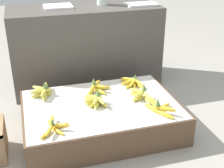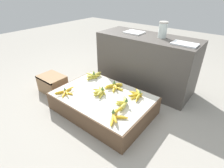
{
  "view_description": "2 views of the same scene",
  "coord_description": "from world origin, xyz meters",
  "px_view_note": "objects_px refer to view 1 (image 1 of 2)",
  "views": [
    {
      "loc": [
        -0.48,
        -1.93,
        1.34
      ],
      "look_at": [
        0.09,
        0.03,
        0.36
      ],
      "focal_mm": 50.0,
      "sensor_mm": 36.0,
      "label": 1
    },
    {
      "loc": [
        1.14,
        -1.27,
        1.35
      ],
      "look_at": [
        0.07,
        0.08,
        0.36
      ],
      "focal_mm": 28.0,
      "sensor_mm": 36.0,
      "label": 2
    }
  ],
  "objects_px": {
    "banana_bunch_back_midright": "(133,83)",
    "banana_bunch_middle_midright": "(141,95)",
    "banana_bunch_back_left": "(43,91)",
    "foam_tray_white": "(58,6)",
    "banana_bunch_back_midleft": "(97,87)",
    "banana_bunch_front_midright": "(159,108)",
    "banana_bunch_middle_midleft": "(96,100)",
    "banana_bunch_front_left": "(54,127)"
  },
  "relations": [
    {
      "from": "banana_bunch_middle_midleft",
      "to": "banana_bunch_back_midleft",
      "type": "relative_size",
      "value": 0.8
    },
    {
      "from": "banana_bunch_front_left",
      "to": "foam_tray_white",
      "type": "height_order",
      "value": "foam_tray_white"
    },
    {
      "from": "banana_bunch_front_left",
      "to": "banana_bunch_middle_midright",
      "type": "xyz_separation_m",
      "value": [
        0.67,
        0.23,
        0.01
      ]
    },
    {
      "from": "banana_bunch_middle_midright",
      "to": "banana_bunch_back_midright",
      "type": "distance_m",
      "value": 0.24
    },
    {
      "from": "banana_bunch_middle_midleft",
      "to": "banana_bunch_back_midleft",
      "type": "xyz_separation_m",
      "value": [
        0.06,
        0.2,
        0.0
      ]
    },
    {
      "from": "banana_bunch_middle_midright",
      "to": "foam_tray_white",
      "type": "xyz_separation_m",
      "value": [
        -0.46,
        0.89,
        0.5
      ]
    },
    {
      "from": "banana_bunch_middle_midright",
      "to": "banana_bunch_front_midright",
      "type": "bearing_deg",
      "value": -75.33
    },
    {
      "from": "banana_bunch_front_midright",
      "to": "banana_bunch_middle_midright",
      "type": "xyz_separation_m",
      "value": [
        -0.05,
        0.21,
        0.0
      ]
    },
    {
      "from": "banana_bunch_front_left",
      "to": "banana_bunch_back_left",
      "type": "distance_m",
      "value": 0.5
    },
    {
      "from": "banana_bunch_back_midleft",
      "to": "banana_bunch_middle_midleft",
      "type": "bearing_deg",
      "value": -105.44
    },
    {
      "from": "banana_bunch_front_left",
      "to": "banana_bunch_back_left",
      "type": "xyz_separation_m",
      "value": [
        -0.02,
        0.5,
        0.01
      ]
    },
    {
      "from": "banana_bunch_middle_midleft",
      "to": "banana_bunch_back_midleft",
      "type": "height_order",
      "value": "banana_bunch_middle_midleft"
    },
    {
      "from": "banana_bunch_middle_midright",
      "to": "foam_tray_white",
      "type": "bearing_deg",
      "value": 117.41
    },
    {
      "from": "banana_bunch_back_left",
      "to": "banana_bunch_back_midright",
      "type": "relative_size",
      "value": 1.09
    },
    {
      "from": "banana_bunch_back_midright",
      "to": "foam_tray_white",
      "type": "xyz_separation_m",
      "value": [
        -0.48,
        0.65,
        0.51
      ]
    },
    {
      "from": "banana_bunch_back_midright",
      "to": "foam_tray_white",
      "type": "relative_size",
      "value": 0.95
    },
    {
      "from": "banana_bunch_back_left",
      "to": "foam_tray_white",
      "type": "height_order",
      "value": "foam_tray_white"
    },
    {
      "from": "banana_bunch_middle_midright",
      "to": "banana_bunch_back_midright",
      "type": "relative_size",
      "value": 0.93
    },
    {
      "from": "banana_bunch_back_midleft",
      "to": "banana_bunch_back_left",
      "type": "bearing_deg",
      "value": 173.22
    },
    {
      "from": "banana_bunch_middle_midleft",
      "to": "banana_bunch_back_midright",
      "type": "height_order",
      "value": "banana_bunch_middle_midleft"
    },
    {
      "from": "banana_bunch_front_midright",
      "to": "banana_bunch_back_midright",
      "type": "bearing_deg",
      "value": 94.15
    },
    {
      "from": "banana_bunch_middle_midleft",
      "to": "banana_bunch_back_midright",
      "type": "bearing_deg",
      "value": 31.63
    },
    {
      "from": "banana_bunch_back_left",
      "to": "banana_bunch_back_midleft",
      "type": "height_order",
      "value": "banana_bunch_back_left"
    },
    {
      "from": "banana_bunch_back_midright",
      "to": "banana_bunch_middle_midright",
      "type": "bearing_deg",
      "value": -95.11
    },
    {
      "from": "banana_bunch_back_left",
      "to": "banana_bunch_back_midright",
      "type": "bearing_deg",
      "value": -2.28
    },
    {
      "from": "foam_tray_white",
      "to": "banana_bunch_back_midleft",
      "type": "bearing_deg",
      "value": -75.24
    },
    {
      "from": "banana_bunch_front_midright",
      "to": "banana_bunch_back_midleft",
      "type": "relative_size",
      "value": 1.25
    },
    {
      "from": "banana_bunch_front_midright",
      "to": "banana_bunch_back_midright",
      "type": "relative_size",
      "value": 1.19
    },
    {
      "from": "banana_bunch_front_midright",
      "to": "banana_bunch_back_left",
      "type": "xyz_separation_m",
      "value": [
        -0.75,
        0.48,
        0.0
      ]
    },
    {
      "from": "banana_bunch_front_midright",
      "to": "banana_bunch_middle_midright",
      "type": "distance_m",
      "value": 0.21
    },
    {
      "from": "banana_bunch_middle_midleft",
      "to": "banana_bunch_back_left",
      "type": "xyz_separation_m",
      "value": [
        -0.35,
        0.25,
        0.0
      ]
    },
    {
      "from": "banana_bunch_front_left",
      "to": "foam_tray_white",
      "type": "distance_m",
      "value": 1.25
    },
    {
      "from": "banana_bunch_back_left",
      "to": "banana_bunch_back_midright",
      "type": "xyz_separation_m",
      "value": [
        0.71,
        -0.03,
        -0.01
      ]
    },
    {
      "from": "banana_bunch_middle_midleft",
      "to": "banana_bunch_back_midright",
      "type": "distance_m",
      "value": 0.43
    },
    {
      "from": "banana_bunch_front_midright",
      "to": "banana_bunch_back_midleft",
      "type": "xyz_separation_m",
      "value": [
        -0.34,
        0.43,
        0.0
      ]
    },
    {
      "from": "banana_bunch_middle_midleft",
      "to": "foam_tray_white",
      "type": "distance_m",
      "value": 1.02
    },
    {
      "from": "banana_bunch_front_left",
      "to": "banana_bunch_middle_midright",
      "type": "distance_m",
      "value": 0.71
    },
    {
      "from": "banana_bunch_front_midright",
      "to": "banana_bunch_middle_midleft",
      "type": "distance_m",
      "value": 0.46
    },
    {
      "from": "banana_bunch_front_left",
      "to": "foam_tray_white",
      "type": "relative_size",
      "value": 0.95
    },
    {
      "from": "banana_bunch_middle_midright",
      "to": "banana_bunch_back_midright",
      "type": "bearing_deg",
      "value": 84.89
    },
    {
      "from": "banana_bunch_middle_midright",
      "to": "foam_tray_white",
      "type": "relative_size",
      "value": 0.89
    },
    {
      "from": "banana_bunch_front_midright",
      "to": "banana_bunch_back_midright",
      "type": "height_order",
      "value": "banana_bunch_front_midright"
    }
  ]
}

